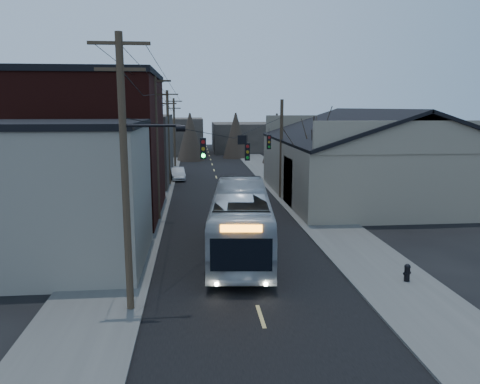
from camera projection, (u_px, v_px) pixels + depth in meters
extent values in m
plane|color=black|center=(269.00, 343.00, 15.86)|extent=(160.00, 160.00, 0.00)
cube|color=black|center=(220.00, 189.00, 45.23)|extent=(9.00, 110.00, 0.02)
cube|color=#474744|center=(152.00, 190.00, 44.60)|extent=(4.00, 110.00, 0.12)
cube|color=#474744|center=(286.00, 188.00, 45.84)|extent=(4.00, 110.00, 0.12)
cube|color=gray|center=(62.00, 196.00, 23.18)|extent=(8.00, 8.00, 7.00)
cube|color=black|center=(88.00, 148.00, 33.59)|extent=(10.00, 12.00, 10.00)
cube|color=#322E28|center=(127.00, 149.00, 49.57)|extent=(9.00, 14.00, 7.00)
cube|color=gray|center=(370.00, 169.00, 41.13)|extent=(16.00, 20.00, 5.00)
cube|color=black|center=(328.00, 126.00, 40.07)|extent=(8.16, 20.60, 2.86)
cube|color=black|center=(417.00, 125.00, 40.83)|extent=(8.16, 20.60, 2.86)
cube|color=#322E28|center=(173.00, 136.00, 78.39)|extent=(10.00, 12.00, 6.00)
cube|color=#322E28|center=(246.00, 137.00, 84.62)|extent=(12.00, 14.00, 5.00)
cone|color=black|center=(313.00, 164.00, 35.42)|extent=(0.40, 0.40, 7.20)
cylinder|color=#382B1E|center=(125.00, 179.00, 17.38)|extent=(0.28, 0.28, 10.50)
cube|color=#382B1E|center=(119.00, 43.00, 16.51)|extent=(2.20, 0.12, 0.12)
cylinder|color=#382B1E|center=(157.00, 149.00, 32.11)|extent=(0.28, 0.28, 10.00)
cube|color=#382B1E|center=(154.00, 81.00, 31.28)|extent=(2.20, 0.12, 0.12)
cylinder|color=#382B1E|center=(168.00, 139.00, 46.84)|extent=(0.28, 0.28, 9.50)
cube|color=#382B1E|center=(167.00, 94.00, 46.06)|extent=(2.20, 0.12, 0.12)
cylinder|color=#382B1E|center=(174.00, 133.00, 61.57)|extent=(0.28, 0.28, 9.00)
cube|color=#382B1E|center=(174.00, 101.00, 60.84)|extent=(2.20, 0.12, 0.12)
cylinder|color=#382B1E|center=(281.00, 150.00, 40.05)|extent=(0.28, 0.28, 8.50)
cube|color=black|center=(203.00, 149.00, 21.94)|extent=(0.28, 0.20, 1.00)
cube|color=black|center=(247.00, 152.00, 26.71)|extent=(0.28, 0.20, 1.00)
cube|color=black|center=(269.00, 142.00, 32.77)|extent=(0.28, 0.20, 1.00)
imported|color=#A4AAB0|center=(241.00, 220.00, 25.58)|extent=(4.23, 13.04, 3.57)
imported|color=#B1B5BA|center=(178.00, 174.00, 51.05)|extent=(1.92, 4.26, 1.36)
cylinder|color=black|center=(407.00, 274.00, 21.10)|extent=(0.25, 0.25, 0.64)
sphere|color=black|center=(407.00, 267.00, 21.03)|extent=(0.28, 0.28, 0.28)
cylinder|color=black|center=(407.00, 273.00, 21.09)|extent=(0.39, 0.25, 0.13)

